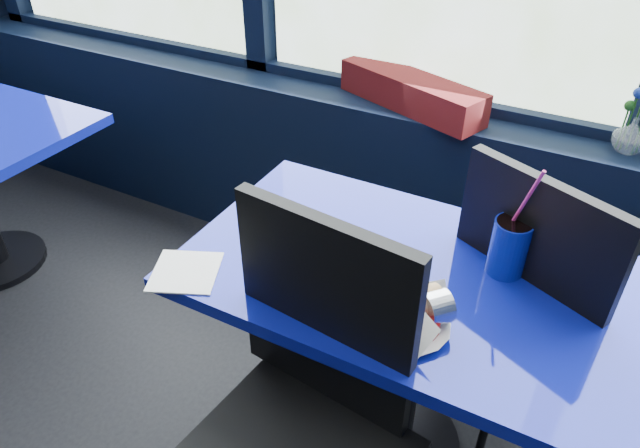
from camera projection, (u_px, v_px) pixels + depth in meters
The scene contains 10 objects.
window_sill at pixel (411, 196), 2.42m from camera, with size 5.00×0.26×0.80m, color black.
near_table at pixel (407, 322), 1.58m from camera, with size 1.20×0.70×0.75m.
chair_near_front at pixel (303, 412), 1.30m from camera, with size 0.53×0.53×1.06m.
chair_near_back at pixel (505, 287), 1.66m from camera, with size 0.62×0.62×1.03m.
planter_box at pixel (411, 92), 2.16m from camera, with size 0.61×0.15×0.12m, color maroon.
flower_vase at pixel (632, 132), 1.86m from camera, with size 0.13×0.14×0.24m.
food_basket at pixel (391, 310), 1.31m from camera, with size 0.32×0.32×0.10m.
ketchup_bottle at pixel (524, 225), 1.48m from camera, with size 0.06×0.06×0.22m.
soda_cup at pixel (509, 246), 1.44m from camera, with size 0.10×0.10×0.32m.
napkin at pixel (185, 272), 1.47m from camera, with size 0.17×0.17×0.00m, color white.
Camera 1 is at (0.62, 0.89, 1.71)m, focal length 32.00 mm.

